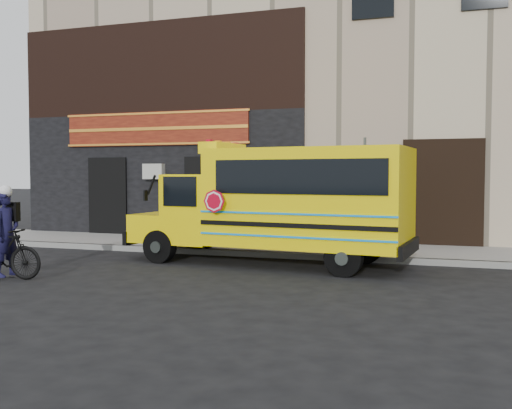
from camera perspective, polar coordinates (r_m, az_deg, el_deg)
The scene contains 8 objects.
ground at distance 12.30m, azimuth -1.02°, elevation -7.04°, with size 120.00×120.00×0.00m, color black.
curb at distance 14.74m, azimuth 2.28°, elevation -5.07°, with size 40.00×0.20×0.15m, color gray.
sidewalk at distance 16.17m, azimuth 3.72°, elevation -4.36°, with size 40.00×3.00×0.15m, color gray.
building at distance 22.62m, azimuth 7.73°, elevation 13.12°, with size 20.00×10.70×12.00m.
school_bus at distance 13.51m, azimuth 2.63°, elevation 0.31°, with size 7.09×2.87×2.92m.
sign_pole at distance 14.39m, azimuth 10.79°, elevation 1.15°, with size 0.07×0.27×3.06m.
bicycle at distance 12.86m, azimuth -24.13°, elevation -4.42°, with size 0.51×1.80×1.08m, color black.
cyclist at distance 12.82m, azimuth -23.69°, elevation -2.88°, with size 0.65×0.42×1.77m, color black.
Camera 1 is at (3.94, -11.45, 2.14)m, focal length 40.00 mm.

